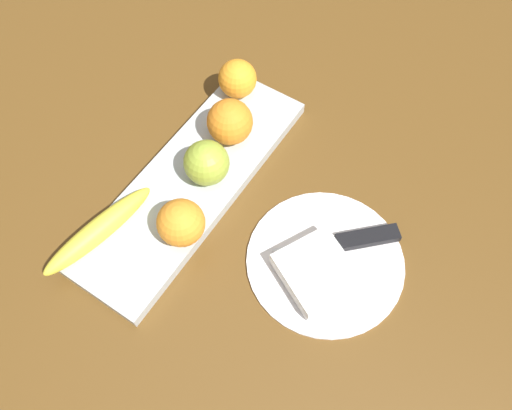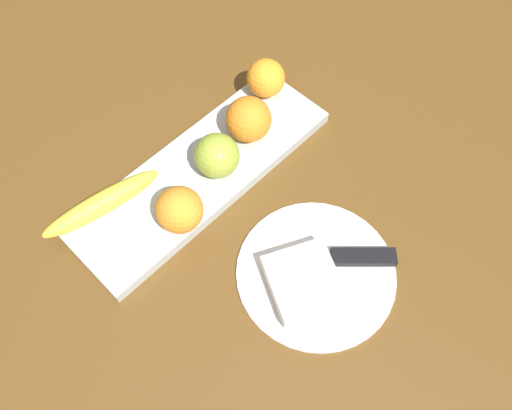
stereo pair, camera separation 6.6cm
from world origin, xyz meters
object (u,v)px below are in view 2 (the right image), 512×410
(fruit_tray, at_px, (202,172))
(orange_center, at_px, (179,210))
(banana, at_px, (102,203))
(orange_near_banana, at_px, (248,119))
(dinner_plate, at_px, (316,272))
(apple, at_px, (217,156))
(folded_napkin, at_px, (304,281))
(knife, at_px, (352,257))
(orange_near_apple, at_px, (266,78))

(fruit_tray, height_order, orange_center, orange_center)
(banana, distance_m, orange_near_banana, 0.25)
(orange_near_banana, bearing_deg, fruit_tray, -3.13)
(dinner_plate, bearing_deg, apple, -94.84)
(banana, bearing_deg, apple, -12.43)
(folded_napkin, xyz_separation_m, knife, (-0.08, 0.02, -0.01))
(orange_near_apple, bearing_deg, orange_center, 17.88)
(apple, bearing_deg, orange_center, 16.13)
(apple, distance_m, banana, 0.18)
(orange_near_apple, bearing_deg, knife, 65.70)
(fruit_tray, relative_size, knife, 3.00)
(banana, relative_size, folded_napkin, 1.89)
(banana, xyz_separation_m, orange_center, (-0.06, 0.10, 0.02))
(fruit_tray, relative_size, orange_near_banana, 6.13)
(apple, distance_m, dinner_plate, 0.22)
(orange_near_apple, xyz_separation_m, orange_near_banana, (0.08, 0.04, 0.00))
(apple, xyz_separation_m, orange_center, (0.10, 0.03, -0.00))
(fruit_tray, bearing_deg, knife, 100.58)
(orange_center, distance_m, dinner_plate, 0.21)
(banana, bearing_deg, knife, -47.67)
(orange_center, relative_size, knife, 0.46)
(orange_near_banana, distance_m, orange_center, 0.18)
(orange_near_banana, bearing_deg, apple, 9.64)
(fruit_tray, distance_m, dinner_plate, 0.23)
(orange_near_banana, height_order, orange_center, orange_near_banana)
(orange_near_banana, distance_m, dinner_plate, 0.25)
(dinner_plate, bearing_deg, orange_center, -66.61)
(orange_near_banana, relative_size, dinner_plate, 0.32)
(apple, relative_size, knife, 0.47)
(orange_near_apple, height_order, knife, orange_near_apple)
(fruit_tray, relative_size, apple, 6.44)
(banana, bearing_deg, orange_near_apple, 7.93)
(fruit_tray, height_order, apple, apple)
(apple, bearing_deg, banana, -22.45)
(apple, height_order, folded_napkin, apple)
(apple, bearing_deg, dinner_plate, 85.16)
(fruit_tray, height_order, orange_near_banana, orange_near_banana)
(banana, height_order, knife, banana)
(fruit_tray, bearing_deg, orange_center, 30.51)
(dinner_plate, bearing_deg, folded_napkin, 0.00)
(folded_napkin, bearing_deg, apple, -102.11)
(orange_center, height_order, dinner_plate, orange_center)
(orange_center, bearing_deg, orange_near_apple, -162.12)
(fruit_tray, distance_m, banana, 0.15)
(dinner_plate, relative_size, knife, 1.53)
(orange_near_apple, relative_size, orange_near_banana, 0.88)
(knife, bearing_deg, folded_napkin, 28.68)
(dinner_plate, relative_size, folded_napkin, 2.29)
(banana, bearing_deg, folded_napkin, -57.39)
(fruit_tray, distance_m, apple, 0.05)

